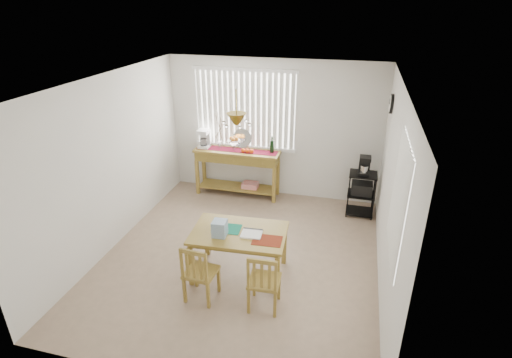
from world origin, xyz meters
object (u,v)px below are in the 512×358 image
(sideboard, at_px, (238,162))
(chair_right, at_px, (264,282))
(dining_table, at_px, (239,237))
(chair_left, at_px, (200,273))
(cart_items, at_px, (365,165))
(wire_cart, at_px, (362,190))

(sideboard, xyz_separation_m, chair_right, (1.23, -2.98, -0.28))
(chair_right, bearing_deg, dining_table, 129.44)
(dining_table, distance_m, chair_right, 0.79)
(chair_left, bearing_deg, dining_table, 62.13)
(cart_items, distance_m, chair_right, 3.01)
(cart_items, distance_m, dining_table, 2.71)
(cart_items, bearing_deg, sideboard, 174.45)
(wire_cart, height_order, dining_table, wire_cart)
(sideboard, height_order, cart_items, cart_items)
(dining_table, height_order, chair_right, chair_right)
(wire_cart, height_order, chair_left, chair_left)
(dining_table, relative_size, chair_left, 1.59)
(dining_table, distance_m, chair_left, 0.74)
(dining_table, bearing_deg, wire_cart, 53.35)
(sideboard, xyz_separation_m, dining_table, (0.74, -2.38, -0.09))
(sideboard, bearing_deg, wire_cart, -5.76)
(sideboard, height_order, chair_right, sideboard)
(chair_left, bearing_deg, chair_right, 2.44)
(wire_cart, distance_m, chair_left, 3.38)
(cart_items, relative_size, dining_table, 0.25)
(chair_left, relative_size, chair_right, 1.00)
(dining_table, bearing_deg, chair_left, -117.87)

